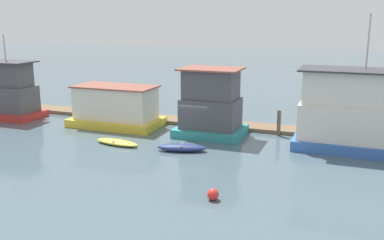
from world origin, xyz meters
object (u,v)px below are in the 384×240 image
object	(u,v)px
mooring_post_near_left	(279,123)
buoy_red	(213,194)
houseboat_teal	(211,105)
houseboat_yellow	(116,107)
houseboat_red	(2,92)
houseboat_blue	(347,112)
dinghy_yellow	(117,142)
dinghy_navy	(182,148)

from	to	relation	value
mooring_post_near_left	buoy_red	xyz separation A→B (m)	(-1.04, -12.95, -0.69)
houseboat_teal	mooring_post_near_left	world-z (taller)	houseboat_teal
houseboat_yellow	houseboat_teal	xyz separation A→B (m)	(8.18, -0.02, 0.74)
houseboat_red	houseboat_blue	bearing A→B (deg)	0.96
houseboat_teal	houseboat_yellow	bearing A→B (deg)	179.87
houseboat_blue	buoy_red	xyz separation A→B (m)	(-5.79, -11.21, -2.23)
houseboat_yellow	buoy_red	size ratio (longest dim) A/B	12.69
houseboat_yellow	houseboat_red	bearing A→B (deg)	-176.77
mooring_post_near_left	houseboat_teal	bearing A→B (deg)	-161.70
houseboat_blue	mooring_post_near_left	world-z (taller)	houseboat_blue
houseboat_red	buoy_red	size ratio (longest dim) A/B	12.54
houseboat_red	houseboat_yellow	world-z (taller)	houseboat_red
houseboat_red	dinghy_yellow	bearing A→B (deg)	-16.44
houseboat_red	dinghy_yellow	world-z (taller)	houseboat_red
houseboat_yellow	dinghy_navy	world-z (taller)	houseboat_yellow
houseboat_blue	dinghy_yellow	bearing A→B (deg)	-162.77
houseboat_red	buoy_red	xyz separation A→B (m)	(23.22, -10.72, -1.92)
buoy_red	dinghy_navy	bearing A→B (deg)	122.72
houseboat_red	mooring_post_near_left	world-z (taller)	houseboat_red
houseboat_blue	houseboat_yellow	bearing A→B (deg)	179.53
houseboat_yellow	dinghy_navy	xyz separation A→B (m)	(7.64, -4.58, -1.30)
houseboat_blue	buoy_red	world-z (taller)	houseboat_blue
dinghy_yellow	dinghy_navy	distance (m)	4.81
houseboat_yellow	houseboat_teal	world-z (taller)	houseboat_teal
houseboat_red	houseboat_blue	size ratio (longest dim) A/B	0.82
houseboat_red	houseboat_teal	bearing A→B (deg)	1.81
dinghy_yellow	buoy_red	world-z (taller)	buoy_red
dinghy_navy	dinghy_yellow	bearing A→B (deg)	-177.58
dinghy_yellow	mooring_post_near_left	size ratio (longest dim) A/B	1.79
houseboat_yellow	houseboat_blue	distance (m)	17.81
houseboat_blue	dinghy_navy	xyz separation A→B (m)	(-10.14, -4.43, -2.27)
mooring_post_near_left	dinghy_yellow	bearing A→B (deg)	-148.02
houseboat_teal	dinghy_yellow	size ratio (longest dim) A/B	1.45
dinghy_yellow	buoy_red	xyz separation A→B (m)	(9.16, -6.58, 0.11)
houseboat_blue	dinghy_navy	bearing A→B (deg)	-156.39
houseboat_teal	mooring_post_near_left	distance (m)	5.28
houseboat_yellow	houseboat_blue	size ratio (longest dim) A/B	0.83
houseboat_teal	dinghy_navy	bearing A→B (deg)	-96.75
buoy_red	dinghy_yellow	bearing A→B (deg)	144.32
mooring_post_near_left	houseboat_yellow	bearing A→B (deg)	-173.05
houseboat_teal	dinghy_navy	xyz separation A→B (m)	(-0.54, -4.56, -2.04)
houseboat_teal	mooring_post_near_left	bearing A→B (deg)	18.30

